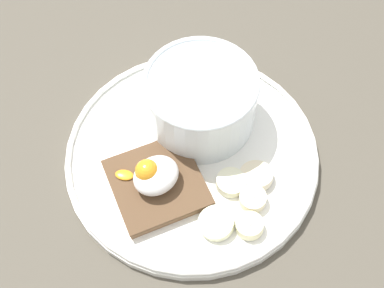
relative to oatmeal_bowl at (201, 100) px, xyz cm
name	(u,v)px	position (x,y,z in cm)	size (l,w,h in cm)	color
ground_plane	(192,163)	(3.66, 2.84, -5.46)	(120.00, 120.00, 2.00)	#4F493E
plate	(192,155)	(3.66, 2.84, -3.67)	(27.17, 27.17, 1.60)	white
oatmeal_bowl	(201,100)	(0.00, 0.00, 0.00)	(12.05, 12.05, 7.01)	white
toast_slice	(157,184)	(8.95, 3.47, -2.78)	(11.35, 11.35, 1.20)	brown
poached_egg	(154,174)	(9.10, 3.29, -0.87)	(5.57, 5.83, 3.24)	white
banana_slice_front	(253,199)	(2.74, 11.12, -2.81)	(2.95, 2.91, 1.37)	#F7E8BE
banana_slice_left	(231,182)	(3.10, 8.30, -2.90)	(4.39, 4.39, 1.19)	#EDEBC7
banana_slice_back	(250,226)	(4.98, 12.99, -2.82)	(3.21, 3.29, 1.41)	beige
banana_slice_right	(256,176)	(0.60, 9.46, -2.88)	(4.46, 4.52, 1.42)	beige
banana_slice_inner	(216,223)	(7.27, 10.65, -2.85)	(4.62, 4.55, 1.50)	#F1F0C1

